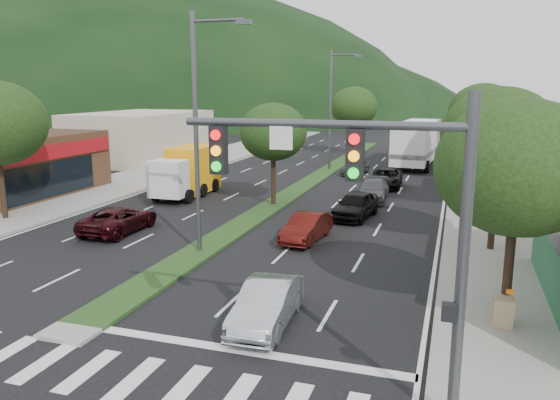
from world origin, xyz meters
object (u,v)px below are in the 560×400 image
(tree_r_c, at_px, (489,129))
(car_queue_f, at_px, (413,151))
(traffic_signal, at_px, (385,207))
(sedan_silver, at_px, (267,304))
(tree_r_a, at_px, (517,168))
(tree_r_d, at_px, (483,113))
(streetlight_mid, at_px, (333,104))
(tree_r_e, at_px, (479,111))
(tree_r_b, at_px, (499,136))
(car_queue_e, at_px, (356,167))
(car_queue_d, at_px, (386,178))
(box_truck, at_px, (189,173))
(tree_med_near, at_px, (273,132))
(tree_med_far, at_px, (354,107))
(car_queue_a, at_px, (356,205))
(motorhome, at_px, (417,143))
(car_queue_c, at_px, (306,227))
(streetlight_near, at_px, (200,123))
(car_queue_b, at_px, (373,190))
(suv_maroon, at_px, (119,219))
(a_frame_sign, at_px, (503,310))

(tree_r_c, relative_size, car_queue_f, 1.51)
(traffic_signal, height_order, sedan_silver, traffic_signal)
(tree_r_a, bearing_deg, tree_r_c, 90.00)
(tree_r_d, xyz_separation_m, streetlight_mid, (-11.79, 3.00, 0.40))
(tree_r_a, distance_m, car_queue_f, 40.92)
(tree_r_e, bearing_deg, car_queue_f, 143.89)
(tree_r_d, bearing_deg, tree_r_b, -90.00)
(tree_r_e, xyz_separation_m, car_queue_e, (-9.43, -8.63, -4.25))
(car_queue_d, height_order, box_truck, box_truck)
(streetlight_mid, height_order, box_truck, streetlight_mid)
(traffic_signal, relative_size, tree_r_b, 1.01)
(tree_r_c, bearing_deg, tree_med_near, -170.54)
(tree_med_far, xyz_separation_m, car_queue_a, (5.29, -27.63, -4.28))
(tree_r_e, bearing_deg, streetlight_mid, -149.31)
(tree_r_b, bearing_deg, box_truck, 158.19)
(tree_r_a, bearing_deg, streetlight_mid, 112.13)
(tree_med_near, distance_m, car_queue_e, 14.13)
(tree_r_c, relative_size, tree_med_far, 0.93)
(tree_r_d, distance_m, car_queue_f, 16.10)
(car_queue_a, height_order, motorhome, motorhome)
(tree_r_d, height_order, streetlight_mid, streetlight_mid)
(car_queue_a, relative_size, box_truck, 0.66)
(car_queue_c, height_order, car_queue_e, car_queue_e)
(tree_r_a, relative_size, tree_r_d, 0.93)
(motorhome, bearing_deg, tree_med_far, 142.86)
(tree_r_e, height_order, streetlight_near, streetlight_near)
(car_queue_d, bearing_deg, car_queue_a, -94.69)
(tree_r_c, xyz_separation_m, sedan_silver, (-6.78, -18.02, -4.08))
(car_queue_d, height_order, car_queue_f, car_queue_d)
(car_queue_f, bearing_deg, streetlight_near, -94.07)
(streetlight_near, height_order, car_queue_b, streetlight_near)
(tree_r_a, distance_m, tree_r_b, 8.00)
(motorhome, bearing_deg, car_queue_f, 101.28)
(tree_r_e, relative_size, car_queue_a, 1.57)
(car_queue_c, bearing_deg, suv_maroon, -166.07)
(tree_r_d, distance_m, motorhome, 9.87)
(tree_r_c, bearing_deg, sedan_silver, -110.63)
(streetlight_mid, bearing_deg, streetlight_near, -90.00)
(tree_r_c, distance_m, box_truck, 18.64)
(sedan_silver, relative_size, a_frame_sign, 3.17)
(tree_r_d, xyz_separation_m, car_queue_a, (-6.71, -13.63, -4.45))
(tree_r_e, distance_m, streetlight_mid, 13.73)
(suv_maroon, xyz_separation_m, car_queue_c, (9.20, 1.36, -0.01))
(traffic_signal, height_order, car_queue_a, traffic_signal)
(tree_r_d, relative_size, car_queue_a, 1.68)
(tree_r_d, height_order, suv_maroon, tree_r_d)
(tree_r_a, distance_m, tree_med_near, 18.44)
(car_queue_f, bearing_deg, suv_maroon, -103.14)
(tree_r_c, distance_m, a_frame_sign, 16.89)
(tree_r_b, distance_m, a_frame_sign, 9.45)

